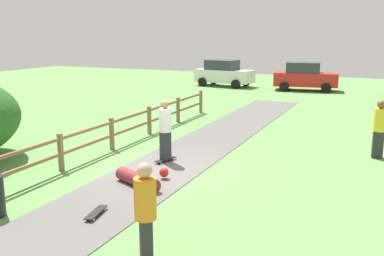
# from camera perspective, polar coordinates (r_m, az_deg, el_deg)

# --- Properties ---
(ground_plane) EXTENTS (60.00, 60.00, 0.00)m
(ground_plane) POSITION_cam_1_polar(r_m,az_deg,el_deg) (13.04, -3.91, -5.35)
(ground_plane) COLOR #60934C
(asphalt_path) EXTENTS (2.40, 28.00, 0.02)m
(asphalt_path) POSITION_cam_1_polar(r_m,az_deg,el_deg) (13.04, -3.91, -5.31)
(asphalt_path) COLOR #605E5B
(asphalt_path) RESTS_ON ground_plane
(wooden_fence) EXTENTS (0.12, 18.12, 1.10)m
(wooden_fence) POSITION_cam_1_polar(r_m,az_deg,el_deg) (14.24, -13.22, -1.35)
(wooden_fence) COLOR olive
(wooden_fence) RESTS_ON ground_plane
(skater_riding) EXTENTS (0.47, 0.82, 1.93)m
(skater_riding) POSITION_cam_1_polar(r_m,az_deg,el_deg) (13.46, -3.47, 0.08)
(skater_riding) COLOR black
(skater_riding) RESTS_ON asphalt_path
(skater_fallen) EXTENTS (1.53, 1.40, 0.36)m
(skater_fallen) POSITION_cam_1_polar(r_m,az_deg,el_deg) (11.67, -6.75, -6.53)
(skater_fallen) COLOR maroon
(skater_fallen) RESTS_ON asphalt_path
(skateboard_loose) EXTENTS (0.35, 0.82, 0.08)m
(skateboard_loose) POSITION_cam_1_polar(r_m,az_deg,el_deg) (10.06, -12.25, -10.57)
(skateboard_loose) COLOR black
(skateboard_loose) RESTS_ON asphalt_path
(bystander_orange) EXTENTS (0.53, 0.53, 1.85)m
(bystander_orange) POSITION_cam_1_polar(r_m,az_deg,el_deg) (7.60, -6.02, -10.41)
(bystander_orange) COLOR #2D2D33
(bystander_orange) RESTS_ON ground_plane
(bystander_yellow) EXTENTS (0.45, 0.45, 1.86)m
(bystander_yellow) POSITION_cam_1_polar(r_m,az_deg,el_deg) (15.14, 22.98, 0.22)
(bystander_yellow) COLOR #2D2D33
(bystander_yellow) RESTS_ON ground_plane
(parked_car_white) EXTENTS (4.37, 2.37, 1.92)m
(parked_car_white) POSITION_cam_1_polar(r_m,az_deg,el_deg) (32.78, 4.10, 7.06)
(parked_car_white) COLOR silver
(parked_car_white) RESTS_ON ground_plane
(parked_car_red) EXTENTS (4.41, 2.49, 1.92)m
(parked_car_red) POSITION_cam_1_polar(r_m,az_deg,el_deg) (31.24, 14.33, 6.45)
(parked_car_red) COLOR red
(parked_car_red) RESTS_ON ground_plane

